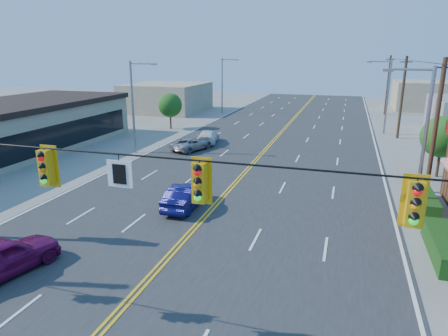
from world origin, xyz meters
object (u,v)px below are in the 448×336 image
(car_silver, at_px, (192,144))
(car_magenta, at_px, (3,258))
(car_blue, at_px, (186,197))
(car_white, at_px, (208,137))
(signal_span, at_px, (80,189))

(car_silver, bearing_deg, car_magenta, 111.14)
(car_blue, relative_size, car_silver, 0.98)
(car_white, bearing_deg, car_blue, 94.74)
(signal_span, relative_size, car_silver, 5.71)
(signal_span, bearing_deg, car_white, 102.11)
(car_magenta, height_order, car_white, car_magenta)
(car_magenta, distance_m, car_blue, 9.82)
(signal_span, height_order, car_magenta, signal_span)
(car_magenta, bearing_deg, car_silver, -73.98)
(signal_span, distance_m, car_blue, 11.77)
(signal_span, xyz_separation_m, car_white, (-5.92, 27.58, -4.24))
(signal_span, xyz_separation_m, car_blue, (-1.41, 10.90, -4.20))
(car_magenta, relative_size, car_blue, 1.07)
(car_white, bearing_deg, car_magenta, 80.43)
(car_blue, distance_m, car_silver, 14.23)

